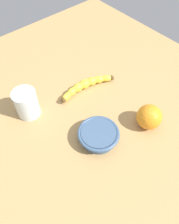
{
  "coord_description": "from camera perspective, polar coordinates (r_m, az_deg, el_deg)",
  "views": [
    {
      "loc": [
        31.75,
        42.1,
        67.56
      ],
      "look_at": [
        0.5,
        5.73,
        5.0
      ],
      "focal_mm": 35.58,
      "sensor_mm": 36.0,
      "label": 1
    }
  ],
  "objects": [
    {
      "name": "wooden_tabletop",
      "position": [
        0.85,
        -2.28,
        1.07
      ],
      "size": [
        120.0,
        120.0,
        3.0
      ],
      "primitive_type": "cube",
      "color": "#AC8551",
      "rests_on": "ground"
    },
    {
      "name": "banana",
      "position": [
        0.88,
        -1.0,
        6.89
      ],
      "size": [
        23.87,
        7.74,
        3.62
      ],
      "rotation": [
        0.0,
        0.0,
        6.14
      ],
      "color": "yellow",
      "rests_on": "wooden_tabletop"
    },
    {
      "name": "smoothie_glass",
      "position": [
        0.8,
        -15.84,
        2.08
      ],
      "size": [
        8.17,
        8.17,
        10.48
      ],
      "color": "silver",
      "rests_on": "wooden_tabletop"
    },
    {
      "name": "orange_fruit",
      "position": [
        0.77,
        15.08,
        -1.23
      ],
      "size": [
        8.66,
        8.66,
        8.66
      ],
      "primitive_type": "sphere",
      "color": "orange",
      "rests_on": "wooden_tabletop"
    },
    {
      "name": "ceramic_bowl",
      "position": [
        0.73,
        2.3,
        -5.93
      ],
      "size": [
        13.74,
        13.74,
        4.25
      ],
      "color": "#3D5675",
      "rests_on": "wooden_tabletop"
    }
  ]
}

